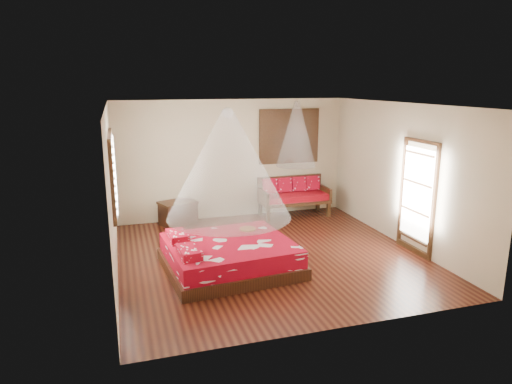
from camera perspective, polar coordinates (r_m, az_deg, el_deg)
room at (r=8.28m, az=1.78°, el=1.14°), size 5.54×5.54×2.84m
bed at (r=8.00m, az=-3.45°, el=-7.92°), size 2.34×2.15×0.64m
daybed at (r=11.12m, az=4.68°, el=-0.32°), size 1.66×0.74×0.94m
storage_chest at (r=10.58m, az=-9.73°, el=-2.58°), size 0.93×0.81×0.54m
shutter_panel at (r=11.19m, az=4.17°, el=6.96°), size 1.52×0.06×1.32m
window_left at (r=7.99m, az=-17.44°, el=2.26°), size 0.10×1.74×1.34m
glazed_door at (r=9.08m, az=19.50°, el=-0.67°), size 0.08×1.02×2.16m
wine_tray at (r=8.51m, az=-1.05°, el=-4.33°), size 0.30×0.30×0.24m
mosquito_net_main at (r=7.57m, az=-3.48°, el=3.43°), size 2.11×2.11×1.80m
mosquito_net_daybed at (r=10.75m, az=5.08°, el=7.21°), size 0.93×0.93×1.50m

